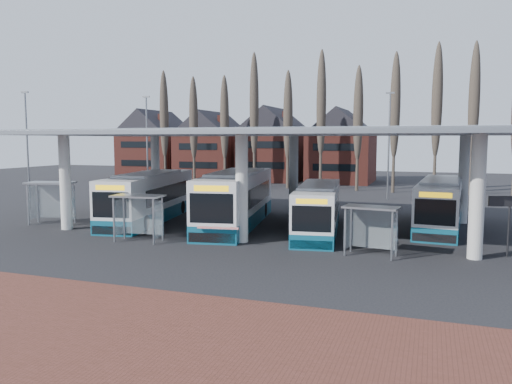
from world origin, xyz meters
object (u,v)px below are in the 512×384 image
(bus_1, at_px, (237,200))
(shelter_1, at_px, (139,207))
(shelter_0, at_px, (52,193))
(shelter_2, at_px, (372,220))
(bus_3, at_px, (440,204))
(bus_0, at_px, (150,198))
(bus_2, at_px, (318,209))

(bus_1, distance_m, shelter_1, 7.56)
(shelter_0, relative_size, shelter_2, 1.20)
(shelter_1, xyz_separation_m, shelter_2, (12.78, 0.69, -0.11))
(shelter_0, bearing_deg, shelter_1, -32.94)
(shelter_0, bearing_deg, shelter_2, -19.91)
(bus_3, relative_size, shelter_2, 4.12)
(bus_0, bearing_deg, bus_1, -7.97)
(bus_3, bearing_deg, bus_2, -145.65)
(bus_0, relative_size, bus_1, 0.94)
(bus_2, bearing_deg, bus_0, 168.98)
(bus_0, relative_size, shelter_1, 4.29)
(shelter_0, bearing_deg, bus_1, 3.64)
(bus_1, xyz_separation_m, bus_2, (5.72, -0.74, -0.29))
(bus_0, bearing_deg, bus_3, 0.97)
(bus_2, bearing_deg, shelter_1, -154.26)
(bus_3, distance_m, shelter_1, 19.14)
(bus_0, relative_size, bus_3, 1.08)
(bus_2, bearing_deg, shelter_2, -63.18)
(bus_2, height_order, shelter_0, bus_2)
(shelter_1, distance_m, shelter_2, 12.80)
(bus_2, distance_m, bus_3, 8.33)
(bus_3, distance_m, shelter_0, 25.98)
(bus_3, bearing_deg, shelter_2, -105.30)
(bus_1, relative_size, bus_3, 1.15)
(bus_0, relative_size, shelter_0, 3.72)
(bus_2, distance_m, shelter_1, 10.83)
(shelter_0, bearing_deg, bus_2, -3.99)
(bus_0, height_order, shelter_2, bus_0)
(bus_1, height_order, bus_2, bus_1)
(bus_1, relative_size, shelter_1, 4.56)
(bus_0, distance_m, shelter_1, 7.43)
(bus_3, height_order, shelter_0, bus_3)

